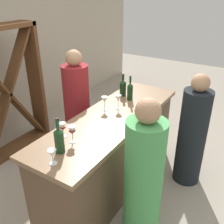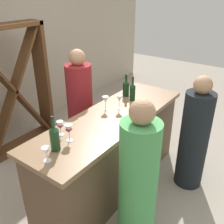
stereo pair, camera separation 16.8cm
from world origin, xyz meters
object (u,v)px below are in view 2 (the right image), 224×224
Objects in this scene: wine_bottle_second_left_dark_green at (132,91)px; wine_glass_near_right at (119,99)px; wine_bottle_leftmost_olive_green at (55,137)px; person_server_behind at (80,112)px; wine_rack at (13,91)px; person_left_guest at (194,138)px; wine_glass_far_left at (105,100)px; wine_glass_near_center at (69,130)px; wine_glass_far_center at (60,126)px; wine_glass_near_left at (46,151)px; person_center_guest at (138,181)px; wine_bottle_center_dark_green at (126,88)px.

wine_bottle_second_left_dark_green reaches higher than wine_glass_near_right.
wine_bottle_leftmost_olive_green is 1.26m from person_server_behind.
wine_rack reaches higher than person_left_guest.
wine_glass_far_left is 0.64m from person_server_behind.
wine_bottle_leftmost_olive_green reaches higher than wine_glass_near_center.
wine_glass_near_right is 0.16m from wine_glass_far_left.
wine_glass_far_center is at bearing 79.49° from wine_glass_near_center.
wine_bottle_second_left_dark_green is 0.20× the size of person_server_behind.
wine_glass_far_left is at bearing -82.63° from wine_rack.
wine_glass_far_left is 0.12× the size of person_left_guest.
wine_glass_near_left is 0.76× the size of wine_glass_near_right.
wine_glass_near_left is at bearing -169.50° from wine_glass_far_left.
wine_glass_near_center is 0.12× the size of person_left_guest.
wine_bottle_leftmost_olive_green is 0.83m from person_center_guest.
wine_bottle_leftmost_olive_green is 1.13× the size of wine_bottle_center_dark_green.
person_server_behind is (0.66, 1.28, 0.05)m from person_center_guest.
person_left_guest is at bearing -73.83° from wine_rack.
wine_glass_far_left is (0.89, 0.13, -0.01)m from wine_bottle_leftmost_olive_green.
wine_glass_near_left is 0.89× the size of wine_glass_far_center.
wine_glass_near_right is 0.99m from person_center_guest.
wine_bottle_second_left_dark_green reaches higher than wine_glass_near_left.
wine_glass_near_right reaches higher than wine_glass_far_center.
person_server_behind is (-0.28, 0.63, -0.35)m from wine_bottle_second_left_dark_green.
wine_bottle_leftmost_olive_green is 0.90m from wine_glass_far_left.
wine_bottle_leftmost_olive_green is at bearing -113.26° from wine_rack.
wine_glass_far_center is at bearing 173.66° from wine_bottle_second_left_dark_green.
wine_rack is 10.79× the size of wine_glass_near_center.
wine_glass_far_left is 0.69m from wine_glass_far_center.
wine_bottle_center_dark_green is 0.69m from person_server_behind.
wine_glass_near_center is (-1.20, -0.16, 0.01)m from wine_bottle_center_dark_green.
wine_bottle_second_left_dark_green is 0.22× the size of person_left_guest.
wine_rack reaches higher than person_server_behind.
wine_glass_near_right is at bearing 15.83° from person_left_guest.
person_server_behind is (1.17, 0.71, -0.33)m from wine_glass_near_left.
wine_glass_far_center is (0.35, 0.21, 0.00)m from wine_glass_near_left.
wine_rack is 6.22× the size of wine_bottle_center_dark_green.
wine_rack reaches higher than wine_glass_near_right.
person_center_guest is at bearing -134.59° from wine_glass_near_right.
wine_bottle_second_left_dark_green is 0.16m from wine_bottle_center_dark_green.
person_left_guest is 1.05m from person_center_guest.
wine_bottle_center_dark_green is at bearing 3.93° from wine_glass_far_left.
person_left_guest is 0.90× the size of person_server_behind.
wine_bottle_leftmost_olive_green is 1.30m from wine_bottle_second_left_dark_green.
wine_rack is 11.08× the size of wine_glass_far_left.
person_left_guest reaches higher than wine_bottle_leftmost_olive_green.
person_center_guest is (-0.53, -0.77, -0.40)m from wine_glass_far_left.
person_center_guest is (-0.64, -0.65, -0.41)m from wine_glass_near_right.
person_left_guest is (1.39, -0.77, -0.43)m from wine_bottle_leftmost_olive_green.
person_left_guest is at bearing -29.02° from wine_bottle_leftmost_olive_green.
wine_bottle_leftmost_olive_green is at bearing -178.16° from wine_glass_near_center.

